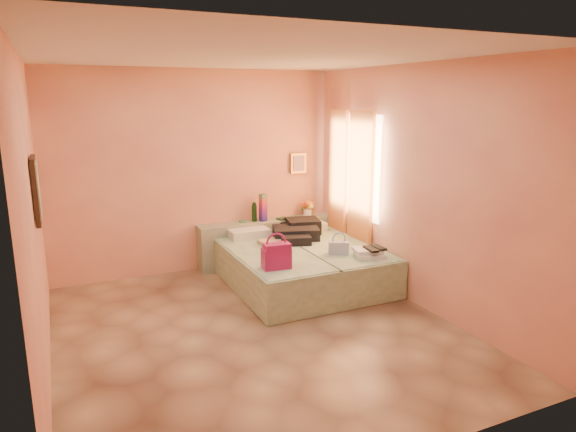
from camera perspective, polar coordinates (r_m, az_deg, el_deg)
name	(u,v)px	position (r m, az deg, el deg)	size (l,w,h in m)	color
ground	(257,331)	(5.58, -3.41, -12.62)	(4.50, 4.50, 0.00)	tan
room_walls	(254,156)	(5.67, -3.82, 6.66)	(4.02, 4.51, 2.81)	#FFB988
headboard_ledge	(267,242)	(7.64, -2.39, -2.85)	(2.05, 0.30, 0.65)	#969F82
bed_left	(271,271)	(6.60, -1.92, -6.12)	(0.90, 2.00, 0.50)	#B9D9AF
bed_right	(332,262)	(6.98, 4.94, -5.09)	(0.90, 2.00, 0.50)	#B9D9AF
water_bottle	(254,212)	(7.47, -3.77, 0.42)	(0.08, 0.08, 0.27)	#143818
rainbow_box	(263,208)	(7.47, -2.79, 0.94)	(0.09, 0.09, 0.40)	#A71458
small_dish	(243,221)	(7.46, -5.08, -0.59)	(0.11, 0.11, 0.03)	#4B895B
green_book	(282,219)	(7.60, -0.62, -0.29)	(0.16, 0.12, 0.03)	#223F27
flower_vase	(308,207)	(7.81, 2.20, 1.03)	(0.22, 0.22, 0.28)	white
magenta_handbag	(276,256)	(5.88, -1.31, -4.43)	(0.32, 0.18, 0.30)	#A71458
khaki_garment	(272,242)	(6.87, -1.80, -2.91)	(0.32, 0.26, 0.06)	tan
clothes_pile	(299,231)	(7.16, 1.28, -1.64)	(0.68, 0.68, 0.20)	black
blue_handbag	(339,248)	(6.45, 5.64, -3.56)	(0.25, 0.11, 0.16)	#4469A5
towel_stack	(370,253)	(6.41, 9.08, -4.03)	(0.35, 0.30, 0.10)	white
sandal_pair	(375,248)	(6.38, 9.63, -3.56)	(0.19, 0.26, 0.03)	black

